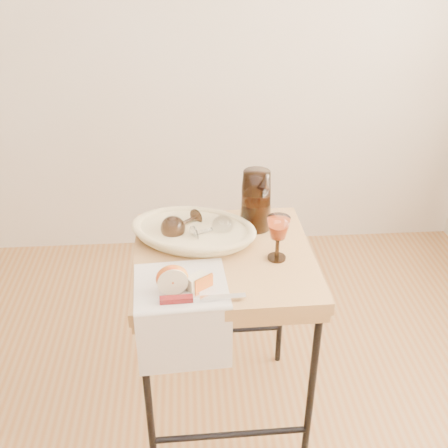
{
  "coord_description": "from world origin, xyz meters",
  "views": [
    {
      "loc": [
        0.26,
        -0.92,
        1.68
      ],
      "look_at": [
        0.36,
        0.51,
        0.85
      ],
      "focal_mm": 43.19,
      "sensor_mm": 36.0,
      "label": 1
    }
  ],
  "objects_px": {
    "tea_towel": "(181,285)",
    "bread_basket": "(193,233)",
    "pitcher": "(256,200)",
    "side_table": "(224,339)",
    "wine_goblet": "(278,238)",
    "table_knife": "(199,297)",
    "goblet_lying_a": "(183,223)",
    "goblet_lying_b": "(210,229)",
    "apple_half": "(172,278)"
  },
  "relations": [
    {
      "from": "goblet_lying_a",
      "to": "goblet_lying_b",
      "type": "xyz_separation_m",
      "value": [
        0.09,
        -0.04,
        -0.01
      ]
    },
    {
      "from": "goblet_lying_a",
      "to": "table_knife",
      "type": "xyz_separation_m",
      "value": [
        0.04,
        -0.36,
        -0.04
      ]
    },
    {
      "from": "wine_goblet",
      "to": "table_knife",
      "type": "distance_m",
      "value": 0.33
    },
    {
      "from": "goblet_lying_a",
      "to": "tea_towel",
      "type": "bearing_deg",
      "value": 45.58
    },
    {
      "from": "apple_half",
      "to": "side_table",
      "type": "bearing_deg",
      "value": 43.47
    },
    {
      "from": "wine_goblet",
      "to": "table_knife",
      "type": "relative_size",
      "value": 0.63
    },
    {
      "from": "side_table",
      "to": "table_knife",
      "type": "height_order",
      "value": "table_knife"
    },
    {
      "from": "side_table",
      "to": "pitcher",
      "type": "relative_size",
      "value": 2.93
    },
    {
      "from": "bread_basket",
      "to": "pitcher",
      "type": "height_order",
      "value": "pitcher"
    },
    {
      "from": "side_table",
      "to": "bread_basket",
      "type": "bearing_deg",
      "value": 135.06
    },
    {
      "from": "goblet_lying_b",
      "to": "wine_goblet",
      "type": "xyz_separation_m",
      "value": [
        0.2,
        -0.11,
        0.03
      ]
    },
    {
      "from": "goblet_lying_a",
      "to": "bread_basket",
      "type": "bearing_deg",
      "value": 111.19
    },
    {
      "from": "table_knife",
      "to": "bread_basket",
      "type": "bearing_deg",
      "value": 89.21
    },
    {
      "from": "wine_goblet",
      "to": "bread_basket",
      "type": "bearing_deg",
      "value": 152.19
    },
    {
      "from": "bread_basket",
      "to": "table_knife",
      "type": "height_order",
      "value": "bread_basket"
    },
    {
      "from": "tea_towel",
      "to": "bread_basket",
      "type": "relative_size",
      "value": 0.73
    },
    {
      "from": "goblet_lying_a",
      "to": "goblet_lying_b",
      "type": "distance_m",
      "value": 0.1
    },
    {
      "from": "pitcher",
      "to": "tea_towel",
      "type": "bearing_deg",
      "value": -104.42
    },
    {
      "from": "bread_basket",
      "to": "pitcher",
      "type": "relative_size",
      "value": 1.49
    },
    {
      "from": "side_table",
      "to": "wine_goblet",
      "type": "relative_size",
      "value": 4.88
    },
    {
      "from": "bread_basket",
      "to": "table_knife",
      "type": "xyz_separation_m",
      "value": [
        0.01,
        -0.34,
        -0.01
      ]
    },
    {
      "from": "tea_towel",
      "to": "bread_basket",
      "type": "xyz_separation_m",
      "value": [
        0.04,
        0.26,
        0.02
      ]
    },
    {
      "from": "bread_basket",
      "to": "wine_goblet",
      "type": "xyz_separation_m",
      "value": [
        0.26,
        -0.14,
        0.05
      ]
    },
    {
      "from": "pitcher",
      "to": "table_knife",
      "type": "height_order",
      "value": "pitcher"
    },
    {
      "from": "apple_half",
      "to": "table_knife",
      "type": "height_order",
      "value": "apple_half"
    },
    {
      "from": "side_table",
      "to": "goblet_lying_a",
      "type": "xyz_separation_m",
      "value": [
        -0.13,
        0.11,
        0.42
      ]
    },
    {
      "from": "bread_basket",
      "to": "goblet_lying_b",
      "type": "height_order",
      "value": "goblet_lying_b"
    },
    {
      "from": "goblet_lying_a",
      "to": "goblet_lying_b",
      "type": "height_order",
      "value": "goblet_lying_a"
    },
    {
      "from": "tea_towel",
      "to": "apple_half",
      "type": "distance_m",
      "value": 0.06
    },
    {
      "from": "table_knife",
      "to": "goblet_lying_a",
      "type": "bearing_deg",
      "value": 94.49
    },
    {
      "from": "table_knife",
      "to": "wine_goblet",
      "type": "bearing_deg",
      "value": 36.56
    },
    {
      "from": "bread_basket",
      "to": "table_knife",
      "type": "bearing_deg",
      "value": -70.9
    },
    {
      "from": "tea_towel",
      "to": "wine_goblet",
      "type": "relative_size",
      "value": 1.81
    },
    {
      "from": "wine_goblet",
      "to": "apple_half",
      "type": "relative_size",
      "value": 1.61
    },
    {
      "from": "bread_basket",
      "to": "goblet_lying_b",
      "type": "relative_size",
      "value": 3.16
    },
    {
      "from": "pitcher",
      "to": "side_table",
      "type": "bearing_deg",
      "value": -103.08
    },
    {
      "from": "goblet_lying_b",
      "to": "apple_half",
      "type": "bearing_deg",
      "value": -140.36
    },
    {
      "from": "wine_goblet",
      "to": "goblet_lying_b",
      "type": "bearing_deg",
      "value": 150.65
    },
    {
      "from": "apple_half",
      "to": "table_knife",
      "type": "bearing_deg",
      "value": -40.89
    },
    {
      "from": "goblet_lying_b",
      "to": "goblet_lying_a",
      "type": "bearing_deg",
      "value": 130.71
    },
    {
      "from": "side_table",
      "to": "goblet_lying_b",
      "type": "xyz_separation_m",
      "value": [
        -0.04,
        0.07,
        0.41
      ]
    },
    {
      "from": "side_table",
      "to": "pitcher",
      "type": "height_order",
      "value": "pitcher"
    },
    {
      "from": "side_table",
      "to": "wine_goblet",
      "type": "height_order",
      "value": "wine_goblet"
    },
    {
      "from": "tea_towel",
      "to": "pitcher",
      "type": "relative_size",
      "value": 1.09
    },
    {
      "from": "side_table",
      "to": "goblet_lying_a",
      "type": "distance_m",
      "value": 0.45
    },
    {
      "from": "goblet_lying_b",
      "to": "wine_goblet",
      "type": "height_order",
      "value": "wine_goblet"
    },
    {
      "from": "goblet_lying_b",
      "to": "wine_goblet",
      "type": "bearing_deg",
      "value": -55.01
    },
    {
      "from": "wine_goblet",
      "to": "pitcher",
      "type": "bearing_deg",
      "value": 101.98
    },
    {
      "from": "side_table",
      "to": "apple_half",
      "type": "relative_size",
      "value": 7.83
    },
    {
      "from": "side_table",
      "to": "goblet_lying_a",
      "type": "relative_size",
      "value": 5.45
    }
  ]
}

